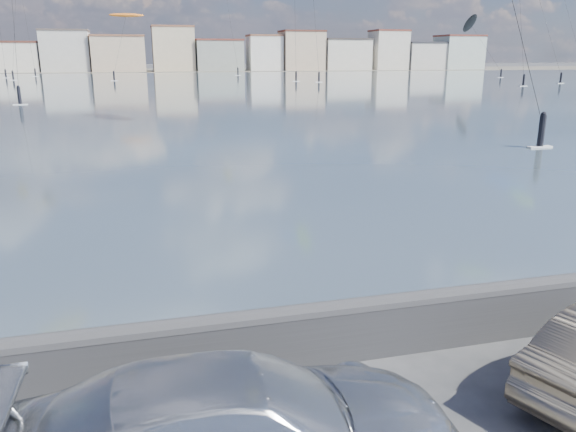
% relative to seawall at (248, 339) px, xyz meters
% --- Properties ---
extents(bay_water, '(500.00, 177.00, 0.00)m').
position_rel_seawall_xyz_m(bay_water, '(0.00, 88.80, -0.58)').
color(bay_water, '#384354').
rests_on(bay_water, ground).
extents(far_shore_strip, '(500.00, 60.00, 0.00)m').
position_rel_seawall_xyz_m(far_shore_strip, '(0.00, 197.30, -0.57)').
color(far_shore_strip, '#4C473D').
rests_on(far_shore_strip, ground).
extents(seawall, '(400.00, 0.36, 1.08)m').
position_rel_seawall_xyz_m(seawall, '(0.00, 0.00, 0.00)').
color(seawall, '#28282B').
rests_on(seawall, ground).
extents(far_buildings, '(240.79, 13.26, 14.60)m').
position_rel_seawall_xyz_m(far_buildings, '(1.31, 183.30, 5.44)').
color(far_buildings, '#9EA8B7').
rests_on(far_buildings, ground).
extents(car_silver, '(5.45, 2.31, 1.57)m').
position_rel_seawall_xyz_m(car_silver, '(-0.60, -2.50, 0.20)').
color(car_silver, '#B5B9BE').
rests_on(car_silver, ground).
extents(kitesurfer_0, '(5.01, 17.24, 15.00)m').
position_rel_seawall_xyz_m(kitesurfer_0, '(79.11, 121.19, 11.81)').
color(kitesurfer_0, black).
rests_on(kitesurfer_0, ground).
extents(kitesurfer_19, '(7.94, 9.32, 13.62)m').
position_rel_seawall_xyz_m(kitesurfer_19, '(-2.45, 119.84, 12.15)').
color(kitesurfer_19, orange).
rests_on(kitesurfer_19, ground).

